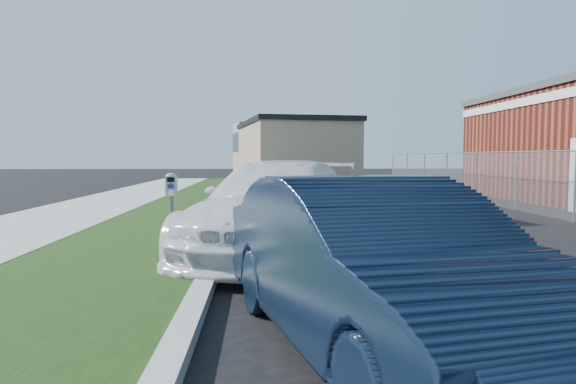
{
  "coord_description": "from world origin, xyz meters",
  "views": [
    {
      "loc": [
        -1.89,
        -8.49,
        1.66
      ],
      "look_at": [
        -1.4,
        1.0,
        1.0
      ],
      "focal_mm": 32.0,
      "sensor_mm": 36.0,
      "label": 1
    }
  ],
  "objects_px": {
    "dump_truck": "(284,159)",
    "parking_meter": "(172,196)",
    "navy_sedan": "(375,266)",
    "white_wagon": "(279,206)"
  },
  "relations": [
    {
      "from": "navy_sedan",
      "to": "dump_truck",
      "type": "height_order",
      "value": "dump_truck"
    },
    {
      "from": "dump_truck",
      "to": "navy_sedan",
      "type": "bearing_deg",
      "value": -97.96
    },
    {
      "from": "white_wagon",
      "to": "dump_truck",
      "type": "xyz_separation_m",
      "value": [
        0.42,
        7.31,
        0.78
      ]
    },
    {
      "from": "parking_meter",
      "to": "dump_truck",
      "type": "height_order",
      "value": "dump_truck"
    },
    {
      "from": "white_wagon",
      "to": "dump_truck",
      "type": "distance_m",
      "value": 7.36
    },
    {
      "from": "parking_meter",
      "to": "white_wagon",
      "type": "height_order",
      "value": "white_wagon"
    },
    {
      "from": "dump_truck",
      "to": "parking_meter",
      "type": "bearing_deg",
      "value": -113.41
    },
    {
      "from": "parking_meter",
      "to": "white_wagon",
      "type": "bearing_deg",
      "value": 28.99
    },
    {
      "from": "parking_meter",
      "to": "navy_sedan",
      "type": "xyz_separation_m",
      "value": [
        2.33,
        -3.73,
        -0.31
      ]
    },
    {
      "from": "white_wagon",
      "to": "dump_truck",
      "type": "relative_size",
      "value": 0.73
    }
  ]
}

